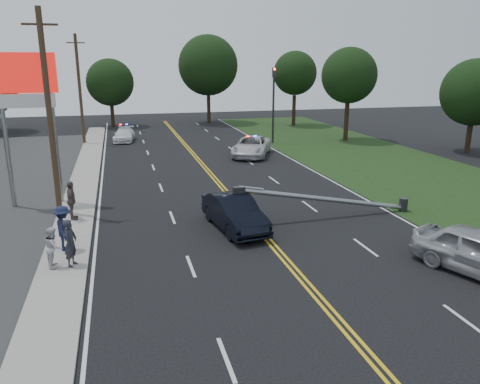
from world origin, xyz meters
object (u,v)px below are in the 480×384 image
object	(u,v)px
pylon_sign	(25,93)
emergency_b	(124,135)
traffic_signal	(273,99)
crashed_sedan	(235,213)
fallen_streetlight	(335,200)
bystander_d	(71,200)
utility_pole_far	(80,89)
bystander_b	(53,247)
emergency_a	(251,146)
bystander_a	(71,243)
utility_pole_mid	(49,114)
bystander_c	(64,228)

from	to	relation	value
pylon_sign	emergency_b	bearing A→B (deg)	76.39
traffic_signal	crashed_sedan	distance (m)	24.48
fallen_streetlight	emergency_b	size ratio (longest dim) A/B	2.13
emergency_b	bystander_d	world-z (taller)	bystander_d
utility_pole_far	bystander_b	size ratio (longest dim) A/B	6.47
emergency_a	bystander_a	xyz separation A→B (m)	(-12.59, -19.40, 0.23)
bystander_a	crashed_sedan	bearing A→B (deg)	-49.97
utility_pole_far	utility_pole_mid	bearing A→B (deg)	-90.00
bystander_c	fallen_streetlight	bearing A→B (deg)	-91.79
emergency_a	bystander_d	distance (m)	18.93
utility_pole_far	bystander_a	bearing A→B (deg)	-87.71
pylon_sign	emergency_a	xyz separation A→B (m)	(15.05, 10.37, -5.20)
pylon_sign	bystander_c	xyz separation A→B (m)	(2.06, -7.35, -4.95)
traffic_signal	bystander_a	bearing A→B (deg)	-123.14
fallen_streetlight	utility_pole_mid	distance (m)	14.58
utility_pole_mid	bystander_c	distance (m)	6.74
fallen_streetlight	crashed_sedan	bearing A→B (deg)	-176.03
traffic_signal	utility_pole_far	size ratio (longest dim) A/B	0.70
bystander_a	bystander_d	distance (m)	5.67
fallen_streetlight	bystander_b	size ratio (longest dim) A/B	6.06
emergency_a	bystander_c	distance (m)	21.97
utility_pole_mid	bystander_c	size ratio (longest dim) A/B	5.38
utility_pole_far	bystander_c	world-z (taller)	utility_pole_far
bystander_b	bystander_d	xyz separation A→B (m)	(0.21, 5.58, 0.18)
fallen_streetlight	bystander_d	size ratio (longest dim) A/B	4.90
crashed_sedan	emergency_a	xyz separation A→B (m)	(5.62, 16.73, 0.00)
pylon_sign	traffic_signal	size ratio (longest dim) A/B	1.13
bystander_b	bystander_c	bearing A→B (deg)	-9.16
bystander_d	bystander_a	bearing A→B (deg)	-176.24
crashed_sedan	emergency_b	distance (m)	27.46
emergency_a	emergency_b	xyz separation A→B (m)	(-10.03, 10.37, -0.16)
fallen_streetlight	crashed_sedan	size ratio (longest dim) A/B	1.94
bystander_a	bystander_c	world-z (taller)	bystander_c
utility_pole_mid	bystander_a	xyz separation A→B (m)	(1.16, -7.04, -4.06)
bystander_a	fallen_streetlight	bearing A→B (deg)	-56.99
bystander_a	bystander_b	distance (m)	0.64
bystander_a	bystander_b	size ratio (longest dim) A/B	1.18
fallen_streetlight	utility_pole_mid	xyz separation A→B (m)	(-13.39, 4.00, 4.17)
utility_pole_mid	crashed_sedan	bearing A→B (deg)	-28.22
crashed_sedan	bystander_a	xyz separation A→B (m)	(-6.97, -2.67, 0.23)
fallen_streetlight	bystander_a	bearing A→B (deg)	-166.06
emergency_a	bystander_d	bearing A→B (deg)	-108.15
emergency_b	pylon_sign	bearing A→B (deg)	-95.86
fallen_streetlight	bystander_c	xyz separation A→B (m)	(-12.63, -1.35, 0.13)
bystander_d	bystander_b	bearing A→B (deg)	177.42
utility_pole_mid	utility_pole_far	size ratio (longest dim) A/B	1.00
bystander_a	bystander_c	bearing A→B (deg)	32.51
emergency_b	bystander_b	bearing A→B (deg)	-88.37
bystander_b	pylon_sign	bearing A→B (deg)	10.24
emergency_a	bystander_c	bearing A→B (deg)	-101.01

